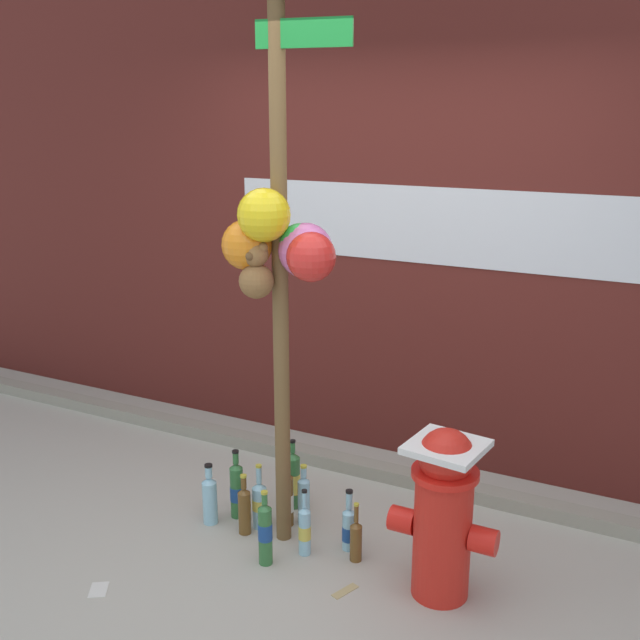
# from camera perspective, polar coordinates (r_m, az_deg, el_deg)

# --- Properties ---
(ground_plane) EXTENTS (14.00, 14.00, 0.00)m
(ground_plane) POSITION_cam_1_polar(r_m,az_deg,el_deg) (3.72, -4.07, -19.39)
(ground_plane) COLOR #ADA899
(building_wall) EXTENTS (10.00, 0.21, 3.59)m
(building_wall) POSITION_cam_1_polar(r_m,az_deg,el_deg) (4.55, 6.50, 11.40)
(building_wall) COLOR #561E19
(building_wall) RESTS_ON ground_plane
(curb_strip) EXTENTS (8.00, 0.12, 0.08)m
(curb_strip) POSITION_cam_1_polar(r_m,az_deg,el_deg) (4.62, 3.72, -11.24)
(curb_strip) COLOR gray
(curb_strip) RESTS_ON ground_plane
(memorial_post) EXTENTS (0.60, 0.36, 2.97)m
(memorial_post) POSITION_cam_1_polar(r_m,az_deg,el_deg) (3.41, -3.04, 8.32)
(memorial_post) COLOR brown
(memorial_post) RESTS_ON ground_plane
(fire_hydrant) EXTENTS (0.49, 0.35, 0.81)m
(fire_hydrant) POSITION_cam_1_polar(r_m,az_deg,el_deg) (3.46, 9.39, -14.14)
(fire_hydrant) COLOR red
(fire_hydrant) RESTS_ON ground_plane
(bottle_0) EXTENTS (0.07, 0.07, 0.33)m
(bottle_0) POSITION_cam_1_polar(r_m,az_deg,el_deg) (4.02, -5.78, -14.15)
(bottle_0) COLOR brown
(bottle_0) RESTS_ON ground_plane
(bottle_1) EXTENTS (0.07, 0.07, 0.33)m
(bottle_1) POSITION_cam_1_polar(r_m,az_deg,el_deg) (3.88, 2.22, -15.54)
(bottle_1) COLOR #93CCE0
(bottle_1) RESTS_ON ground_plane
(bottle_2) EXTENTS (0.07, 0.07, 0.39)m
(bottle_2) POSITION_cam_1_polar(r_m,az_deg,el_deg) (4.15, -6.37, -12.72)
(bottle_2) COLOR #337038
(bottle_2) RESTS_ON ground_plane
(bottle_3) EXTENTS (0.08, 0.08, 0.36)m
(bottle_3) POSITION_cam_1_polar(r_m,az_deg,el_deg) (4.06, -4.63, -13.77)
(bottle_3) COLOR #93CCE0
(bottle_3) RESTS_ON ground_plane
(bottle_4) EXTENTS (0.08, 0.08, 0.34)m
(bottle_4) POSITION_cam_1_polar(r_m,az_deg,el_deg) (4.12, -8.41, -13.29)
(bottle_4) COLOR #93CCE0
(bottle_4) RESTS_ON ground_plane
(bottle_5) EXTENTS (0.06, 0.06, 0.31)m
(bottle_5) POSITION_cam_1_polar(r_m,az_deg,el_deg) (3.80, 2.76, -16.36)
(bottle_5) COLOR brown
(bottle_5) RESTS_ON ground_plane
(bottle_6) EXTENTS (0.07, 0.07, 0.39)m
(bottle_6) POSITION_cam_1_polar(r_m,az_deg,el_deg) (3.76, -4.20, -15.84)
(bottle_6) COLOR #337038
(bottle_6) RESTS_ON ground_plane
(bottle_7) EXTENTS (0.07, 0.07, 0.34)m
(bottle_7) POSITION_cam_1_polar(r_m,az_deg,el_deg) (4.08, -1.24, -13.43)
(bottle_7) COLOR #93CCE0
(bottle_7) RESTS_ON ground_plane
(bottle_8) EXTENTS (0.06, 0.06, 0.35)m
(bottle_8) POSITION_cam_1_polar(r_m,az_deg,el_deg) (3.84, -1.18, -15.68)
(bottle_8) COLOR #93CCE0
(bottle_8) RESTS_ON ground_plane
(bottle_9) EXTENTS (0.08, 0.08, 0.37)m
(bottle_9) POSITION_cam_1_polar(r_m,az_deg,el_deg) (4.06, -2.59, -13.45)
(bottle_9) COLOR brown
(bottle_9) RESTS_ON ground_plane
(bottle_10) EXTENTS (0.08, 0.08, 0.40)m
(bottle_10) POSITION_cam_1_polar(r_m,az_deg,el_deg) (4.22, -2.07, -12.09)
(bottle_10) COLOR #337038
(bottle_10) RESTS_ON ground_plane
(litter_0) EXTENTS (0.13, 0.14, 0.01)m
(litter_0) POSITION_cam_1_polar(r_m,az_deg,el_deg) (3.80, -16.53, -19.10)
(litter_0) COLOR silver
(litter_0) RESTS_ON ground_plane
(litter_1) EXTENTS (0.09, 0.15, 0.01)m
(litter_1) POSITION_cam_1_polar(r_m,az_deg,el_deg) (3.66, 1.93, -19.94)
(litter_1) COLOR tan
(litter_1) RESTS_ON ground_plane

